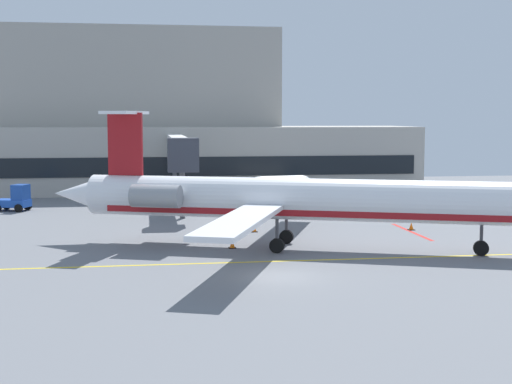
# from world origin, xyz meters

# --- Properties ---
(ground) EXTENTS (120.00, 120.00, 0.11)m
(ground) POSITION_xyz_m (0.00, 0.00, -0.05)
(ground) COLOR slate
(terminal_building) EXTENTS (61.06, 12.84, 18.13)m
(terminal_building) POSITION_xyz_m (-6.93, 46.79, 6.73)
(terminal_building) COLOR #ADA89E
(terminal_building) RESTS_ON ground
(jet_bridge_west) EXTENTS (2.40, 20.01, 6.56)m
(jet_bridge_west) POSITION_xyz_m (-3.76, 29.26, 5.17)
(jet_bridge_west) COLOR silver
(jet_bridge_west) RESTS_ON ground
(regional_jet) EXTENTS (31.78, 26.58, 8.57)m
(regional_jet) POSITION_xyz_m (2.48, 7.75, 3.09)
(regional_jet) COLOR white
(regional_jet) RESTS_ON ground
(baggage_tug) EXTENTS (3.16, 3.18, 1.95)m
(baggage_tug) POSITION_xyz_m (10.72, 30.01, 0.88)
(baggage_tug) COLOR #1E4CB2
(baggage_tug) RESTS_ON ground
(pushback_tractor) EXTENTS (3.25, 2.67, 2.33)m
(pushback_tractor) POSITION_xyz_m (-17.99, 29.66, 1.02)
(pushback_tractor) COLOR #1E4CB2
(pushback_tractor) RESTS_ON ground
(belt_loader) EXTENTS (4.11, 3.08, 2.04)m
(belt_loader) POSITION_xyz_m (-5.29, 29.38, 0.93)
(belt_loader) COLOR silver
(belt_loader) RESTS_ON ground
(fuel_tank) EXTENTS (6.54, 2.98, 2.56)m
(fuel_tank) POSITION_xyz_m (6.22, 32.84, 1.43)
(fuel_tank) COLOR white
(fuel_tank) RESTS_ON ground
(safety_cone_alpha) EXTENTS (0.47, 0.47, 0.55)m
(safety_cone_alpha) POSITION_xyz_m (0.96, 14.78, 0.25)
(safety_cone_alpha) COLOR orange
(safety_cone_alpha) RESTS_ON ground
(safety_cone_bravo) EXTENTS (0.47, 0.47, 0.55)m
(safety_cone_bravo) POSITION_xyz_m (12.41, 13.98, 0.25)
(safety_cone_bravo) COLOR orange
(safety_cone_bravo) RESTS_ON ground
(safety_cone_charlie) EXTENTS (0.47, 0.47, 0.55)m
(safety_cone_charlie) POSITION_xyz_m (-1.35, 8.47, 0.25)
(safety_cone_charlie) COLOR orange
(safety_cone_charlie) RESTS_ON ground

